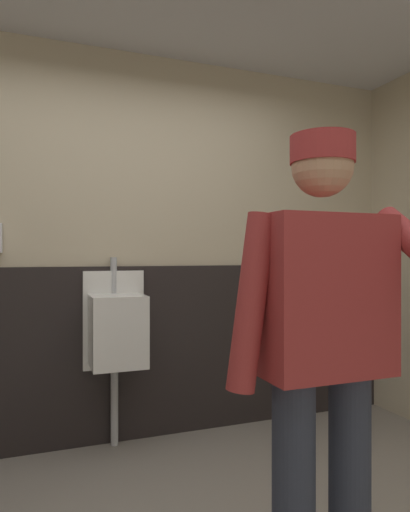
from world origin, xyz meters
TOP-DOWN VIEW (x-y plane):
  - wall_back at (0.00, 1.64)m, footprint 4.90×0.12m
  - wainscot_band_back at (0.00, 1.57)m, footprint 4.30×0.03m
  - urinal_solo at (-0.02, 1.42)m, footprint 0.40×0.34m
  - person at (0.38, -0.24)m, footprint 0.65×0.60m

SIDE VIEW (x-z plane):
  - wainscot_band_back at x=0.00m, z-range 0.00..1.18m
  - urinal_solo at x=-0.02m, z-range 0.16..1.40m
  - person at x=0.38m, z-range 0.14..1.79m
  - wall_back at x=0.00m, z-range 0.00..2.65m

